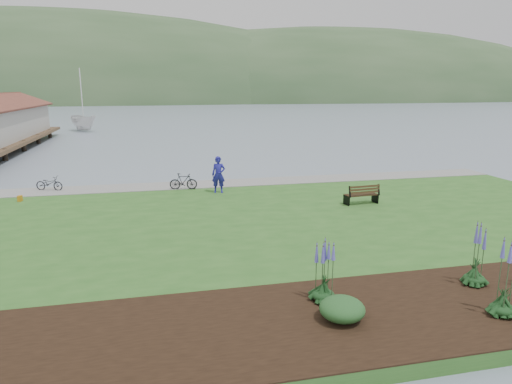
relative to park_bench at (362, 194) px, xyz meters
The scene contains 15 objects.
ground 5.62m from the park_bench, behind, with size 600.00×600.00×0.00m, color gray.
lawn 6.12m from the park_bench, 155.29° to the right, with size 34.00×20.00×0.40m, color #2B5E21.
shoreline_path 8.44m from the park_bench, 130.99° to the left, with size 34.00×2.20×0.03m, color gray.
garden_bed 10.66m from the park_bench, 103.72° to the right, with size 24.00×4.40×0.04m, color black.
far_hillside 170.08m from the park_bench, 85.12° to the left, with size 580.00×80.00×38.00m, color #34542F, non-canonical shape.
park_bench is the anchor object (origin of this frame).
person 7.71m from the park_bench, 147.92° to the left, with size 0.85×0.58×2.33m, color navy.
bicycle_a 16.99m from the park_bench, 156.93° to the left, with size 1.55×0.54×0.81m, color black.
bicycle_b 9.86m from the park_bench, 147.74° to the left, with size 1.53×0.44×0.92m, color black.
sailboat 51.09m from the park_bench, 111.95° to the left, with size 10.29×10.48×27.13m, color silver.
pannier 17.16m from the park_bench, 165.25° to the left, with size 0.17×0.27×0.29m, color #BC7716.
echium_0 11.30m from the park_bench, 97.85° to the right, with size 0.62×0.62×2.35m.
echium_4 11.01m from the park_bench, 120.84° to the right, with size 0.62×0.62×2.04m.
echium_5 9.48m from the park_bench, 95.94° to the right, with size 0.62×0.62×2.12m.
shrub_0 11.91m from the park_bench, 117.89° to the right, with size 1.13×1.13×0.57m, color #1E4C21.
Camera 1 is at (-4.37, -19.50, 6.04)m, focal length 32.00 mm.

